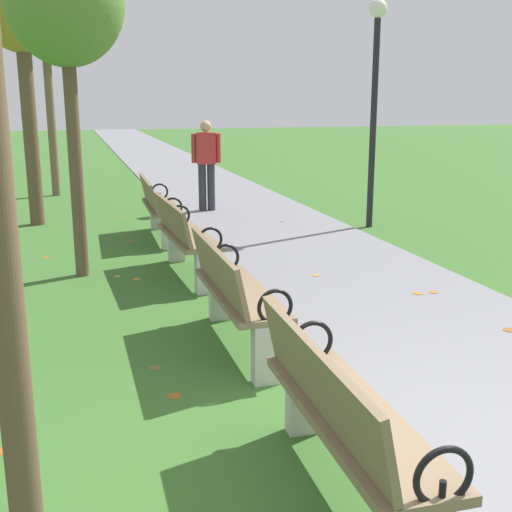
% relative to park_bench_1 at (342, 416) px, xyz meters
% --- Properties ---
extents(ground_plane, '(80.00, 80.00, 0.00)m').
position_rel_park_bench_1_xyz_m(ground_plane, '(0.50, 0.01, -0.49)').
color(ground_plane, '#386628').
extents(paved_walkway, '(2.59, 44.00, 0.02)m').
position_rel_park_bench_1_xyz_m(paved_walkway, '(1.80, 18.01, -0.48)').
color(paved_walkway, slate).
rests_on(paved_walkway, ground).
extents(park_bench_1, '(0.50, 1.61, 0.90)m').
position_rel_park_bench_1_xyz_m(park_bench_1, '(0.00, 0.00, 0.00)').
color(park_bench_1, '#7A664C').
rests_on(park_bench_1, ground).
extents(park_bench_2, '(0.47, 1.60, 0.90)m').
position_rel_park_bench_1_xyz_m(park_bench_2, '(-0.00, 2.23, 0.00)').
color(park_bench_2, '#7A664C').
rests_on(park_bench_2, ground).
extents(park_bench_3, '(0.54, 1.62, 0.90)m').
position_rel_park_bench_1_xyz_m(park_bench_3, '(0.00, 4.56, 0.00)').
color(park_bench_3, '#7A664C').
rests_on(park_bench_3, ground).
extents(park_bench_4, '(0.51, 1.61, 0.90)m').
position_rel_park_bench_1_xyz_m(park_bench_4, '(0.00, 6.74, 0.00)').
color(park_bench_4, '#7A664C').
rests_on(park_bench_4, ground).
extents(tree_2, '(1.28, 1.28, 3.77)m').
position_rel_park_bench_1_xyz_m(tree_2, '(-1.16, 4.95, 2.54)').
color(tree_2, brown).
rests_on(tree_2, ground).
extents(tree_3, '(1.34, 1.34, 4.19)m').
position_rel_park_bench_1_xyz_m(tree_3, '(-1.78, 8.40, 2.85)').
color(tree_3, brown).
rests_on(tree_3, ground).
extents(tree_4, '(1.69, 1.69, 4.70)m').
position_rel_park_bench_1_xyz_m(tree_4, '(-1.50, 11.70, 3.24)').
color(tree_4, brown).
rests_on(tree_4, ground).
extents(pedestrian_walking, '(0.52, 0.27, 1.62)m').
position_rel_park_bench_1_xyz_m(pedestrian_walking, '(1.18, 8.86, 0.44)').
color(pedestrian_walking, '#2D2D38').
rests_on(pedestrian_walking, paved_walkway).
extents(lamp_post, '(0.28, 0.28, 3.48)m').
position_rel_park_bench_1_xyz_m(lamp_post, '(3.39, 6.69, 1.82)').
color(lamp_post, black).
rests_on(lamp_post, ground).
extents(scattered_leaves, '(4.75, 10.27, 0.02)m').
position_rel_park_bench_1_xyz_m(scattered_leaves, '(0.69, 2.93, -0.47)').
color(scattered_leaves, '#AD6B23').
rests_on(scattered_leaves, ground).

